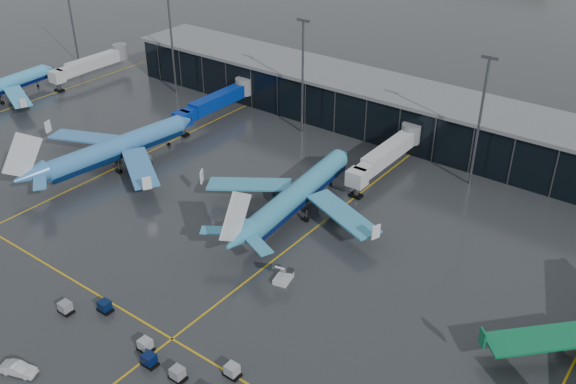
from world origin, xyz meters
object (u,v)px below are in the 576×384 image
Objects in this scene: airliner_arkefly at (116,136)px; service_van_white at (18,369)px; airliner_klm_near at (299,181)px; mobile_airstair at (283,277)px; baggage_carts at (158,356)px.

airliner_arkefly reaches higher than service_van_white.
airliner_klm_near is at bearing 17.14° from airliner_arkefly.
airliner_arkefly is 51.00m from mobile_airstair.
airliner_arkefly reaches higher than airliner_klm_near.
mobile_airstair reaches higher than baggage_carts.
airliner_klm_near is 20.86m from mobile_airstair.
baggage_carts is at bearing -66.80° from service_van_white.
airliner_arkefly is at bearing 144.46° from baggage_carts.
airliner_klm_near is at bearing -26.96° from service_van_white.
mobile_airstair reaches higher than service_van_white.
airliner_arkefly reaches higher than baggage_carts.
airliner_klm_near reaches higher than baggage_carts.
airliner_klm_near is 11.48× the size of mobile_airstair.
service_van_white is (-12.54, -12.18, 0.03)m from baggage_carts.
mobile_airstair is at bearing 82.93° from baggage_carts.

